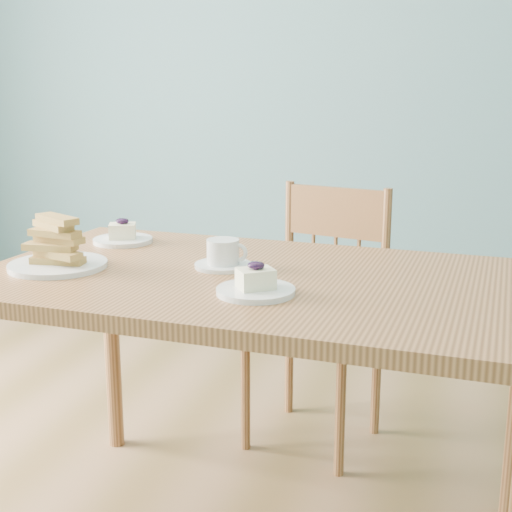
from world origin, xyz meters
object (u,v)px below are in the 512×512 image
Objects in this scene: cheesecake_plate_far at (123,236)px; biscotti_plate at (57,251)px; cheesecake_plate_near at (256,286)px; dining_table at (259,304)px; coffee_cup at (224,256)px; dining_chair at (319,315)px.

biscotti_plate reaches higher than cheesecake_plate_far.
biscotti_plate is (-0.56, 0.08, 0.03)m from cheesecake_plate_near.
cheesecake_plate_far is (-0.50, 0.24, 0.09)m from dining_table.
cheesecake_plate_far reaches higher than dining_table.
coffee_cup reaches higher than dining_table.
coffee_cup is at bearing 16.92° from biscotti_plate.
dining_chair is 3.48× the size of biscotti_plate.
biscotti_plate is (-0.52, -0.08, 0.12)m from dining_table.
cheesecake_plate_near is 1.02× the size of cheesecake_plate_far.
coffee_cup is (-0.15, 0.20, 0.01)m from cheesecake_plate_near.
dining_chair reaches higher than dining_table.
dining_chair is 4.87× the size of cheesecake_plate_near.
biscotti_plate is at bearing -168.71° from dining_table.
dining_table is at bearing -23.69° from coffee_cup.
dining_chair reaches higher than cheesecake_plate_near.
biscotti_plate is at bearing -163.19° from coffee_cup.
cheesecake_plate_far is at bearing 85.82° from biscotti_plate.
cheesecake_plate_far is 0.70× the size of biscotti_plate.
dining_chair is 0.72m from cheesecake_plate_far.
dining_chair is (0.03, 0.63, -0.23)m from dining_table.
dining_table is at bearing 8.41° from biscotti_plate.
dining_chair is 0.85m from cheesecake_plate_near.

